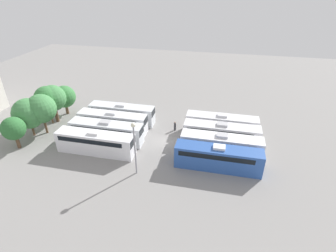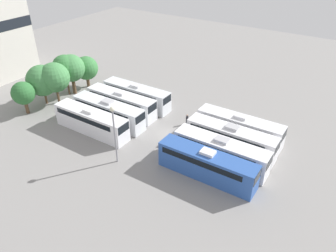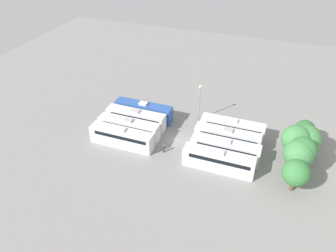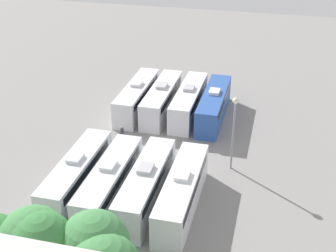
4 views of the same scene
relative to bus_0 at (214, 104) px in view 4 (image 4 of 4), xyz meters
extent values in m
plane|color=gray|center=(4.81, 8.84, -1.79)|extent=(120.76, 120.76, 0.00)
cube|color=#2D56A8|center=(0.00, -0.04, -0.16)|extent=(2.50, 11.73, 3.27)
cube|color=black|center=(0.00, 0.26, 0.77)|extent=(2.54, 9.97, 0.72)
cube|color=black|center=(0.00, -5.89, 0.75)|extent=(2.20, 0.08, 1.14)
cube|color=white|center=(0.00, -0.04, 1.65)|extent=(1.20, 1.60, 0.35)
cube|color=white|center=(3.10, -0.30, -0.16)|extent=(2.50, 11.73, 3.27)
cube|color=black|center=(3.10, -0.01, 0.77)|extent=(2.54, 9.97, 0.72)
cube|color=black|center=(3.10, -6.16, 0.75)|extent=(2.20, 0.08, 1.14)
cube|color=#B2B2B7|center=(3.10, -0.30, 1.65)|extent=(1.20, 1.60, 0.35)
cube|color=silver|center=(6.43, -0.18, -0.16)|extent=(2.50, 11.73, 3.27)
cube|color=black|center=(6.43, 0.11, 0.77)|extent=(2.54, 9.97, 0.72)
cube|color=black|center=(6.43, -6.04, 0.75)|extent=(2.20, 0.08, 1.14)
cube|color=#B2B2B7|center=(6.43, -0.18, 1.65)|extent=(1.20, 1.60, 0.35)
cube|color=silver|center=(9.54, -0.07, -0.16)|extent=(2.50, 11.73, 3.27)
cube|color=black|center=(9.54, 0.22, 0.77)|extent=(2.54, 9.97, 0.72)
cube|color=black|center=(9.54, -5.93, 0.75)|extent=(2.20, 0.08, 1.14)
cube|color=silver|center=(9.54, -0.07, 1.65)|extent=(1.20, 1.60, 0.35)
cube|color=white|center=(-0.14, 17.93, -0.16)|extent=(2.50, 11.73, 3.27)
cube|color=black|center=(-0.14, 18.22, 0.77)|extent=(2.54, 9.97, 0.72)
cube|color=black|center=(-0.14, 12.07, 0.75)|extent=(2.20, 0.08, 1.14)
cube|color=white|center=(-0.14, 17.93, 1.65)|extent=(1.20, 1.60, 0.35)
cube|color=silver|center=(3.16, 17.69, -0.16)|extent=(2.50, 11.73, 3.27)
cube|color=black|center=(3.16, 17.98, 0.77)|extent=(2.54, 9.97, 0.72)
cube|color=black|center=(3.16, 11.83, 0.75)|extent=(2.20, 0.08, 1.14)
cube|color=#B2B2B7|center=(3.16, 17.69, 1.65)|extent=(1.20, 1.60, 0.35)
cube|color=silver|center=(6.45, 18.01, -0.16)|extent=(2.50, 11.73, 3.27)
cube|color=black|center=(6.45, 18.30, 0.77)|extent=(2.54, 9.97, 0.72)
cube|color=black|center=(6.45, 12.15, 0.75)|extent=(2.20, 0.08, 1.14)
cube|color=silver|center=(6.45, 18.01, 1.65)|extent=(1.20, 1.60, 0.35)
cube|color=silver|center=(9.75, 17.62, -0.16)|extent=(2.50, 11.73, 3.27)
cube|color=black|center=(9.75, 17.92, 0.77)|extent=(2.54, 9.97, 0.72)
cube|color=black|center=(9.75, 11.76, 0.75)|extent=(2.20, 0.08, 1.14)
cube|color=silver|center=(9.75, 17.62, 1.65)|extent=(1.20, 1.60, 0.35)
cylinder|color=#333338|center=(8.89, 7.70, -1.09)|extent=(0.36, 0.36, 1.41)
sphere|color=tan|center=(8.89, 7.70, -0.26)|extent=(0.24, 0.24, 0.24)
cylinder|color=gray|center=(-3.48, 10.51, 1.82)|extent=(0.20, 0.20, 7.23)
sphere|color=#EAE5C6|center=(-3.48, 10.51, 5.61)|extent=(0.60, 0.60, 0.60)
sphere|color=#428447|center=(3.32, 28.80, 2.73)|extent=(4.77, 4.77, 4.77)
sphere|color=#387A3D|center=(6.51, 29.83, 3.06)|extent=(4.36, 4.36, 4.36)
sphere|color=#428447|center=(7.33, 29.34, 2.85)|extent=(4.58, 4.58, 4.58)
camera|label=1|loc=(-29.61, 0.31, 21.16)|focal=28.00mm
camera|label=2|loc=(-27.17, -12.34, 23.29)|focal=35.00mm
camera|label=3|loc=(50.66, 24.05, 34.91)|focal=35.00mm
camera|label=4|loc=(-6.98, 50.06, 23.85)|focal=50.00mm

